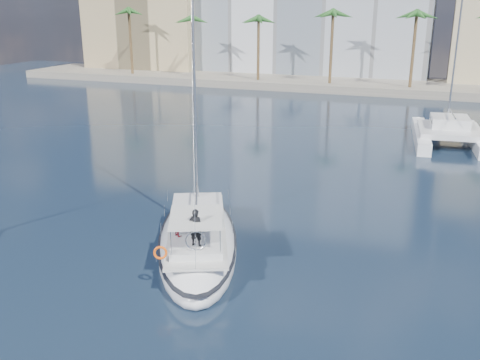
% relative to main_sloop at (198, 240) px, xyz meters
% --- Properties ---
extents(ground, '(160.00, 160.00, 0.00)m').
position_rel_main_sloop_xyz_m(ground, '(0.11, 1.05, -0.56)').
color(ground, black).
rests_on(ground, ground).
extents(quay, '(120.00, 14.00, 1.20)m').
position_rel_main_sloop_xyz_m(quay, '(0.11, 62.05, 0.04)').
color(quay, gray).
rests_on(quay, ground).
extents(building_tan_left, '(22.00, 14.00, 22.00)m').
position_rel_main_sloop_xyz_m(building_tan_left, '(-41.89, 70.05, 10.44)').
color(building_tan_left, tan).
rests_on(building_tan_left, ground).
extents(palm_left, '(3.60, 3.60, 12.30)m').
position_rel_main_sloop_xyz_m(palm_left, '(-33.89, 58.05, 9.72)').
color(palm_left, brown).
rests_on(palm_left, ground).
extents(palm_centre, '(3.60, 3.60, 12.30)m').
position_rel_main_sloop_xyz_m(palm_centre, '(0.11, 58.05, 9.72)').
color(palm_centre, brown).
rests_on(palm_centre, ground).
extents(main_sloop, '(9.08, 13.53, 19.26)m').
position_rel_main_sloop_xyz_m(main_sloop, '(0.00, 0.00, 0.00)').
color(main_sloop, white).
rests_on(main_sloop, ground).
extents(catamaran, '(7.32, 12.85, 17.91)m').
position_rel_main_sloop_xyz_m(catamaran, '(12.47, 29.83, 0.59)').
color(catamaran, white).
rests_on(catamaran, ground).
extents(seagull, '(0.98, 0.42, 0.18)m').
position_rel_main_sloop_xyz_m(seagull, '(-0.29, 3.28, 0.12)').
color(seagull, silver).
rests_on(seagull, ground).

